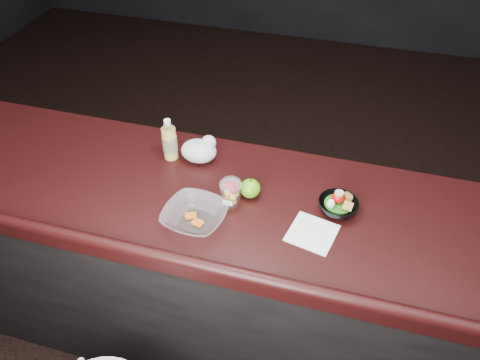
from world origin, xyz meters
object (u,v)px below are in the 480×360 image
(lemonade_bottle, at_px, (170,142))
(snack_bowl, at_px, (338,205))
(fruit_cup, at_px, (231,192))
(takeout_bowl, at_px, (195,216))
(green_apple, at_px, (250,188))

(lemonade_bottle, bearing_deg, snack_bowl, -10.21)
(fruit_cup, relative_size, snack_bowl, 0.65)
(lemonade_bottle, distance_m, takeout_bowl, 0.40)
(lemonade_bottle, height_order, green_apple, lemonade_bottle)
(green_apple, bearing_deg, snack_bowl, 1.74)
(fruit_cup, xyz_separation_m, takeout_bowl, (-0.10, -0.12, -0.03))
(lemonade_bottle, height_order, snack_bowl, lemonade_bottle)
(green_apple, distance_m, takeout_bowl, 0.25)
(lemonade_bottle, bearing_deg, takeout_bowl, -55.41)
(green_apple, height_order, takeout_bowl, green_apple)
(green_apple, relative_size, takeout_bowl, 0.33)
(green_apple, bearing_deg, takeout_bowl, -130.13)
(fruit_cup, height_order, takeout_bowl, fruit_cup)
(fruit_cup, height_order, green_apple, fruit_cup)
(green_apple, bearing_deg, lemonade_bottle, 160.03)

